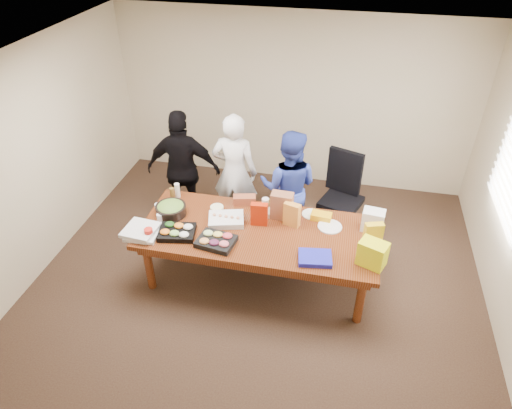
% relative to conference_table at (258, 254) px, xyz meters
% --- Properties ---
extents(floor, '(5.50, 5.00, 0.02)m').
position_rel_conference_table_xyz_m(floor, '(0.00, 0.00, -0.39)').
color(floor, '#47301E').
rests_on(floor, ground).
extents(ceiling, '(5.50, 5.00, 0.02)m').
position_rel_conference_table_xyz_m(ceiling, '(0.00, 0.00, 2.33)').
color(ceiling, white).
rests_on(ceiling, wall_back).
extents(wall_back, '(5.50, 0.04, 2.70)m').
position_rel_conference_table_xyz_m(wall_back, '(0.00, 2.50, 0.98)').
color(wall_back, beige).
rests_on(wall_back, floor).
extents(wall_front, '(5.50, 0.04, 2.70)m').
position_rel_conference_table_xyz_m(wall_front, '(0.00, -2.50, 0.98)').
color(wall_front, beige).
rests_on(wall_front, floor).
extents(wall_left, '(0.04, 5.00, 2.70)m').
position_rel_conference_table_xyz_m(wall_left, '(-2.75, 0.00, 0.98)').
color(wall_left, beige).
rests_on(wall_left, floor).
extents(window_blinds, '(0.04, 1.36, 1.00)m').
position_rel_conference_table_xyz_m(window_blinds, '(2.68, 0.60, 1.12)').
color(window_blinds, beige).
rests_on(window_blinds, wall_right).
extents(conference_table, '(2.80, 1.20, 0.75)m').
position_rel_conference_table_xyz_m(conference_table, '(0.00, 0.00, 0.00)').
color(conference_table, '#4C1C0F').
rests_on(conference_table, floor).
extents(office_chair, '(0.75, 0.75, 1.15)m').
position_rel_conference_table_xyz_m(office_chair, '(0.91, 1.13, 0.20)').
color(office_chair, black).
rests_on(office_chair, floor).
extents(person_center, '(0.63, 0.41, 1.72)m').
position_rel_conference_table_xyz_m(person_center, '(-0.56, 1.04, 0.49)').
color(person_center, white).
rests_on(person_center, floor).
extents(person_right, '(0.80, 0.63, 1.62)m').
position_rel_conference_table_xyz_m(person_right, '(0.21, 0.91, 0.44)').
color(person_right, '#2C3DA0').
rests_on(person_right, floor).
extents(person_left, '(1.05, 0.54, 1.73)m').
position_rel_conference_table_xyz_m(person_left, '(-1.27, 0.96, 0.49)').
color(person_left, black).
rests_on(person_left, floor).
extents(veggie_tray, '(0.47, 0.39, 0.06)m').
position_rel_conference_table_xyz_m(veggie_tray, '(-0.91, -0.28, 0.41)').
color(veggie_tray, black).
rests_on(veggie_tray, conference_table).
extents(fruit_tray, '(0.46, 0.39, 0.06)m').
position_rel_conference_table_xyz_m(fruit_tray, '(-0.42, -0.34, 0.41)').
color(fruit_tray, black).
rests_on(fruit_tray, conference_table).
extents(sheet_cake, '(0.49, 0.41, 0.07)m').
position_rel_conference_table_xyz_m(sheet_cake, '(-0.42, 0.08, 0.41)').
color(sheet_cake, white).
rests_on(sheet_cake, conference_table).
extents(salad_bowl, '(0.41, 0.41, 0.12)m').
position_rel_conference_table_xyz_m(salad_bowl, '(-1.13, 0.09, 0.44)').
color(salad_bowl, black).
rests_on(salad_bowl, conference_table).
extents(chip_bag_blue, '(0.39, 0.32, 0.05)m').
position_rel_conference_table_xyz_m(chip_bag_blue, '(0.71, -0.37, 0.40)').
color(chip_bag_blue, '#1C1FB7').
rests_on(chip_bag_blue, conference_table).
extents(chip_bag_red, '(0.21, 0.10, 0.29)m').
position_rel_conference_table_xyz_m(chip_bag_red, '(-0.02, 0.13, 0.52)').
color(chip_bag_red, '#B02207').
rests_on(chip_bag_red, conference_table).
extents(chip_bag_yellow, '(0.22, 0.14, 0.31)m').
position_rel_conference_table_xyz_m(chip_bag_yellow, '(1.30, 0.00, 0.53)').
color(chip_bag_yellow, gold).
rests_on(chip_bag_yellow, conference_table).
extents(chip_bag_orange, '(0.21, 0.14, 0.30)m').
position_rel_conference_table_xyz_m(chip_bag_orange, '(0.36, 0.19, 0.53)').
color(chip_bag_orange, orange).
rests_on(chip_bag_orange, conference_table).
extents(mayo_jar, '(0.10, 0.10, 0.14)m').
position_rel_conference_table_xyz_m(mayo_jar, '(-0.01, 0.47, 0.44)').
color(mayo_jar, white).
rests_on(mayo_jar, conference_table).
extents(mustard_bottle, '(0.07, 0.07, 0.15)m').
position_rel_conference_table_xyz_m(mustard_bottle, '(0.07, 0.46, 0.45)').
color(mustard_bottle, yellow).
rests_on(mustard_bottle, conference_table).
extents(dressing_bottle, '(0.07, 0.07, 0.19)m').
position_rel_conference_table_xyz_m(dressing_bottle, '(-1.21, 0.37, 0.47)').
color(dressing_bottle, brown).
rests_on(dressing_bottle, conference_table).
extents(ranch_bottle, '(0.07, 0.07, 0.20)m').
position_rel_conference_table_xyz_m(ranch_bottle, '(-1.18, 0.46, 0.48)').
color(ranch_bottle, silver).
rests_on(ranch_bottle, conference_table).
extents(banana_bunch, '(0.26, 0.16, 0.08)m').
position_rel_conference_table_xyz_m(banana_bunch, '(0.70, 0.38, 0.42)').
color(banana_bunch, '#EDA910').
rests_on(banana_bunch, conference_table).
extents(bread_loaf, '(0.30, 0.19, 0.11)m').
position_rel_conference_table_xyz_m(bread_loaf, '(-0.29, 0.51, 0.43)').
color(bread_loaf, brown).
rests_on(bread_loaf, conference_table).
extents(kraft_bag, '(0.27, 0.16, 0.34)m').
position_rel_conference_table_xyz_m(kraft_bag, '(0.22, 0.32, 0.55)').
color(kraft_bag, brown).
rests_on(kraft_bag, conference_table).
extents(red_cup, '(0.11, 0.11, 0.13)m').
position_rel_conference_table_xyz_m(red_cup, '(-1.20, -0.41, 0.44)').
color(red_cup, red).
rests_on(red_cup, conference_table).
extents(clear_cup_a, '(0.09, 0.09, 0.10)m').
position_rel_conference_table_xyz_m(clear_cup_a, '(-1.20, -0.08, 0.43)').
color(clear_cup_a, silver).
rests_on(clear_cup_a, conference_table).
extents(clear_cup_b, '(0.08, 0.08, 0.11)m').
position_rel_conference_table_xyz_m(clear_cup_b, '(-1.30, 0.11, 0.43)').
color(clear_cup_b, white).
rests_on(clear_cup_b, conference_table).
extents(pizza_box_lower, '(0.38, 0.38, 0.04)m').
position_rel_conference_table_xyz_m(pizza_box_lower, '(-1.30, -0.35, 0.40)').
color(pizza_box_lower, silver).
rests_on(pizza_box_lower, conference_table).
extents(pizza_box_upper, '(0.40, 0.40, 0.04)m').
position_rel_conference_table_xyz_m(pizza_box_upper, '(-1.33, -0.36, 0.44)').
color(pizza_box_upper, silver).
rests_on(pizza_box_upper, pizza_box_lower).
extents(plate_a, '(0.32, 0.32, 0.02)m').
position_rel_conference_table_xyz_m(plate_a, '(0.82, 0.25, 0.38)').
color(plate_a, white).
rests_on(plate_a, conference_table).
extents(plate_b, '(0.27, 0.27, 0.01)m').
position_rel_conference_table_xyz_m(plate_b, '(0.57, 0.45, 0.38)').
color(plate_b, white).
rests_on(plate_b, conference_table).
extents(dip_bowl_a, '(0.20, 0.20, 0.06)m').
position_rel_conference_table_xyz_m(dip_bowl_a, '(0.07, 0.33, 0.41)').
color(dip_bowl_a, beige).
rests_on(dip_bowl_a, conference_table).
extents(dip_bowl_b, '(0.21, 0.21, 0.07)m').
position_rel_conference_table_xyz_m(dip_bowl_b, '(-0.59, 0.27, 0.41)').
color(dip_bowl_b, '#F9F6B7').
rests_on(dip_bowl_b, conference_table).
extents(grocery_bag_white, '(0.27, 0.21, 0.27)m').
position_rel_conference_table_xyz_m(grocery_bag_white, '(1.30, 0.31, 0.51)').
color(grocery_bag_white, white).
rests_on(grocery_bag_white, conference_table).
extents(grocery_bag_yellow, '(0.34, 0.29, 0.29)m').
position_rel_conference_table_xyz_m(grocery_bag_yellow, '(1.30, -0.30, 0.52)').
color(grocery_bag_yellow, yellow).
rests_on(grocery_bag_yellow, conference_table).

